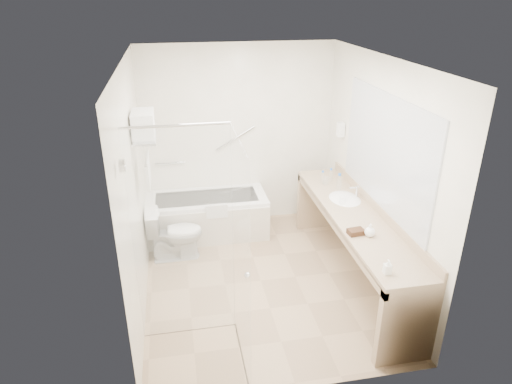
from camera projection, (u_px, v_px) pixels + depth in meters
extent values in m
plane|color=tan|center=(261.00, 281.00, 5.31)|extent=(3.20, 3.20, 0.00)
cube|color=white|center=(262.00, 60.00, 4.29)|extent=(2.60, 3.20, 0.10)
cube|color=white|center=(239.00, 137.00, 6.24)|extent=(2.60, 0.10, 2.50)
cube|color=white|center=(303.00, 265.00, 3.36)|extent=(2.60, 0.10, 2.50)
cube|color=white|center=(135.00, 191.00, 4.58)|extent=(0.10, 3.20, 2.50)
cube|color=white|center=(377.00, 173.00, 5.02)|extent=(0.10, 3.20, 2.50)
cube|color=white|center=(207.00, 215.00, 6.24)|extent=(1.60, 0.70, 0.55)
cube|color=beige|center=(210.00, 229.00, 5.92)|extent=(1.60, 0.02, 0.50)
cube|color=white|center=(217.00, 211.00, 5.85)|extent=(0.28, 0.06, 0.18)
cylinder|color=silver|center=(170.00, 163.00, 6.16)|extent=(0.40, 0.03, 0.03)
cylinder|color=silver|center=(235.00, 138.00, 6.19)|extent=(0.53, 0.03, 0.33)
cube|color=silver|center=(184.00, 239.00, 4.11)|extent=(0.90, 0.01, 2.10)
cube|color=silver|center=(241.00, 260.00, 3.78)|extent=(0.02, 0.90, 2.10)
cylinder|color=silver|center=(175.00, 126.00, 3.68)|extent=(0.90, 0.02, 0.02)
sphere|color=silver|center=(247.00, 275.00, 3.67)|extent=(0.05, 0.05, 0.05)
cylinder|color=silver|center=(122.00, 166.00, 3.27)|extent=(0.04, 0.10, 0.10)
cube|color=silver|center=(145.00, 137.00, 4.73)|extent=(0.24, 0.55, 0.02)
cylinder|color=silver|center=(147.00, 157.00, 4.82)|extent=(0.02, 0.55, 0.02)
cube|color=white|center=(148.00, 171.00, 4.89)|extent=(0.03, 0.42, 0.32)
cube|color=white|center=(144.00, 132.00, 4.71)|extent=(0.22, 0.40, 0.08)
cube|color=white|center=(143.00, 124.00, 4.68)|extent=(0.22, 0.40, 0.08)
cube|color=white|center=(142.00, 116.00, 4.64)|extent=(0.22, 0.40, 0.08)
cube|color=tan|center=(355.00, 216.00, 5.01)|extent=(0.55, 2.70, 0.05)
cube|color=tan|center=(378.00, 208.00, 5.02)|extent=(0.03, 2.70, 0.10)
cube|color=tan|center=(333.00, 222.00, 4.99)|extent=(0.04, 2.70, 0.08)
cube|color=tan|center=(407.00, 326.00, 4.01)|extent=(0.55, 0.08, 0.80)
cube|color=tan|center=(317.00, 201.00, 6.36)|extent=(0.55, 0.08, 0.80)
ellipsoid|color=white|center=(345.00, 201.00, 5.38)|extent=(0.40, 0.52, 0.14)
cylinder|color=silver|center=(357.00, 191.00, 5.36)|extent=(0.03, 0.03, 0.14)
cube|color=silver|center=(385.00, 152.00, 4.76)|extent=(0.02, 2.00, 1.20)
cube|color=white|center=(341.00, 129.00, 5.87)|extent=(0.08, 0.10, 0.18)
imported|color=white|center=(175.00, 234.00, 5.64)|extent=(0.69, 0.40, 0.67)
cube|color=#402717|center=(356.00, 232.00, 4.58)|extent=(0.17, 0.13, 0.05)
imported|color=white|center=(387.00, 270.00, 3.95)|extent=(0.07, 0.14, 0.06)
imported|color=white|center=(370.00, 231.00, 4.53)|extent=(0.12, 0.14, 0.10)
cylinder|color=silver|center=(322.00, 178.00, 5.76)|extent=(0.05, 0.05, 0.15)
cylinder|color=blue|center=(323.00, 171.00, 5.72)|extent=(0.03, 0.03, 0.02)
cylinder|color=silver|center=(339.00, 182.00, 5.58)|extent=(0.06, 0.06, 0.18)
cylinder|color=blue|center=(340.00, 174.00, 5.53)|extent=(0.03, 0.03, 0.03)
cylinder|color=silver|center=(331.00, 175.00, 5.84)|extent=(0.05, 0.05, 0.14)
cylinder|color=blue|center=(331.00, 169.00, 5.81)|extent=(0.03, 0.03, 0.02)
cylinder|color=silver|center=(326.00, 181.00, 5.74)|extent=(0.08, 0.08, 0.10)
cylinder|color=silver|center=(343.00, 200.00, 5.20)|extent=(0.10, 0.10, 0.10)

